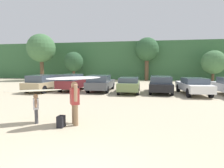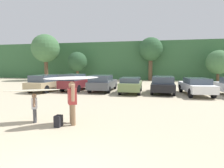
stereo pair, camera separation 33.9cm
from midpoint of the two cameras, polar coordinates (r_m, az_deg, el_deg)
The scene contains 16 objects.
hillside_ridge at distance 37.95m, azimuth 10.19°, elevation 6.64°, with size 108.00×12.00×6.35m, color #38663D.
tree_center_left at distance 33.00m, azimuth -18.82°, elevation 9.91°, with size 4.45×4.45×7.35m.
tree_far_left at distance 31.85m, azimuth -9.92°, elevation 6.51°, with size 3.13×3.13×4.56m.
tree_left at distance 31.05m, azimuth 11.74°, elevation 9.93°, with size 3.66×3.66×6.75m.
tree_center at distance 30.46m, azimuth 29.31°, elevation 5.65°, with size 3.30×3.30×4.49m.
parked_car_tan at distance 19.09m, azimuth -18.18°, elevation 0.48°, with size 2.05×4.85×1.53m.
parked_car_maroon at distance 18.83m, azimuth -10.02°, elevation 0.66°, with size 2.10×4.66×1.60m.
parked_car_dark_gray at distance 18.00m, azimuth -2.27°, elevation 0.35°, with size 2.05×4.70×1.53m.
parked_car_olive_green at distance 16.90m, azimuth 6.19°, elevation -0.16°, with size 1.88×4.11×1.37m.
parked_car_black at distance 17.35m, azimuth 15.37°, elevation -0.07°, with size 2.03×4.37×1.47m.
parked_car_white at distance 17.12m, azimuth 24.15°, elevation -0.52°, with size 2.29×4.76×1.40m.
person_adult at distance 8.02m, azimuth -10.52°, elevation -4.78°, with size 0.56×0.77×1.77m.
person_child at distance 8.79m, azimuth -20.96°, elevation -6.16°, with size 0.42×0.59×1.23m.
surfboard_white at distance 8.00m, azimuth -10.45°, elevation 1.79°, with size 2.16×2.02×0.14m.
surfboard_cream at distance 8.73m, azimuth -21.63°, elevation -1.76°, with size 2.34×1.69×0.11m.
backpack_dropped at distance 7.99m, azimuth -14.42°, elevation -10.59°, with size 0.24×0.34×0.45m.
Camera 2 is at (1.84, -2.90, 2.43)m, focal length 30.84 mm.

